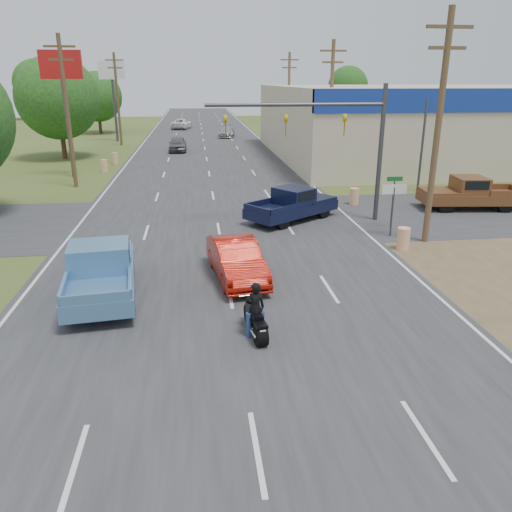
{
  "coord_description": "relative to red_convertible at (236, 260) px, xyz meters",
  "views": [
    {
      "loc": [
        -1.0,
        -8.17,
        7.16
      ],
      "look_at": [
        0.97,
        8.25,
        1.3
      ],
      "focal_mm": 35.0,
      "sensor_mm": 36.0,
      "label": 1
    }
  ],
  "objects": [
    {
      "name": "utility_pole_5",
      "position": [
        -9.86,
        18.54,
        4.57
      ],
      "size": [
        2.0,
        0.28,
        10.0
      ],
      "color": "#4C3823",
      "rests_on": "ground"
    },
    {
      "name": "red_convertible",
      "position": [
        0.0,
        0.0,
        0.0
      ],
      "size": [
        2.21,
        4.73,
        1.5
      ],
      "primitive_type": "imported",
      "rotation": [
        0.0,
        0.0,
        0.14
      ],
      "color": "#9E1207",
      "rests_on": "ground"
    },
    {
      "name": "street_name_sign",
      "position": [
        8.44,
        6.04,
        0.86
      ],
      "size": [
        0.8,
        0.08,
        2.61
      ],
      "color": "#3F3F44",
      "rests_on": "ground"
    },
    {
      "name": "lane_sign",
      "position": [
        7.84,
        4.54,
        1.15
      ],
      "size": [
        1.2,
        0.08,
        2.52
      ],
      "color": "#3F3F44",
      "rests_on": "ground"
    },
    {
      "name": "signal_mast",
      "position": [
        5.46,
        7.54,
        4.05
      ],
      "size": [
        9.12,
        0.4,
        7.0
      ],
      "color": "#3F3F44",
      "rests_on": "ground"
    },
    {
      "name": "tree_5",
      "position": [
        29.64,
        85.54,
        5.13
      ],
      "size": [
        7.98,
        7.98,
        9.88
      ],
      "color": "#422D19",
      "rests_on": "ground"
    },
    {
      "name": "motorcycle",
      "position": [
        0.18,
        -4.64,
        -0.29
      ],
      "size": [
        0.71,
        2.05,
        1.04
      ],
      "rotation": [
        0.0,
        0.0,
        0.16
      ],
      "color": "black",
      "rests_on": "ground"
    },
    {
      "name": "ground",
      "position": [
        -0.36,
        -9.46,
        -0.75
      ],
      "size": [
        200.0,
        200.0,
        0.0
      ],
      "primitive_type": "plane",
      "color": "#374B1E",
      "rests_on": "ground"
    },
    {
      "name": "tree_6",
      "position": [
        -30.36,
        85.54,
        5.76
      ],
      "size": [
        8.82,
        8.82,
        10.92
      ],
      "color": "#422D19",
      "rests_on": "ground"
    },
    {
      "name": "pole_sign_left_far",
      "position": [
        -10.86,
        46.54,
        6.42
      ],
      "size": [
        3.0,
        0.35,
        9.2
      ],
      "color": "#3F3F44",
      "rests_on": "ground"
    },
    {
      "name": "utility_pole_3",
      "position": [
        9.14,
        39.54,
        4.57
      ],
      "size": [
        2.0,
        0.28,
        10.0
      ],
      "color": "#4C3823",
      "rests_on": "ground"
    },
    {
      "name": "dirt_verge",
      "position": [
        10.64,
        0.54,
        -0.74
      ],
      "size": [
        8.0,
        18.0,
        0.01
      ],
      "primitive_type": "cube",
      "color": "brown",
      "rests_on": "ground"
    },
    {
      "name": "main_road",
      "position": [
        -0.36,
        30.54,
        -0.74
      ],
      "size": [
        15.0,
        180.0,
        0.02
      ],
      "primitive_type": "cube",
      "color": "#2D2D30",
      "rests_on": "ground"
    },
    {
      "name": "rider",
      "position": [
        0.17,
        -4.6,
        0.05
      ],
      "size": [
        0.64,
        0.47,
        1.6
      ],
      "primitive_type": "imported",
      "rotation": [
        0.0,
        0.0,
        3.3
      ],
      "color": "black",
      "rests_on": "ground"
    },
    {
      "name": "blue_pickup",
      "position": [
        -4.8,
        -0.95,
        0.2
      ],
      "size": [
        2.83,
        5.89,
        1.88
      ],
      "rotation": [
        0.0,
        0.0,
        0.12
      ],
      "color": "black",
      "rests_on": "ground"
    },
    {
      "name": "distant_car_silver",
      "position": [
        2.79,
        49.7,
        -0.06
      ],
      "size": [
        2.61,
        4.96,
        1.37
      ],
      "primitive_type": "imported",
      "rotation": [
        0.0,
        0.0,
        -0.15
      ],
      "color": "#9E9EA2",
      "rests_on": "ground"
    },
    {
      "name": "tree_1",
      "position": [
        -13.86,
        32.54,
        4.82
      ],
      "size": [
        7.56,
        7.56,
        9.36
      ],
      "color": "#422D19",
      "rests_on": "ground"
    },
    {
      "name": "pole_sign_left_near",
      "position": [
        -10.86,
        22.54,
        6.42
      ],
      "size": [
        3.0,
        0.35,
        9.2
      ],
      "color": "#3F3F44",
      "rests_on": "ground"
    },
    {
      "name": "distant_car_white",
      "position": [
        -3.36,
        62.2,
        -0.0
      ],
      "size": [
        3.32,
        5.71,
        1.49
      ],
      "primitive_type": "imported",
      "rotation": [
        0.0,
        0.0,
        2.98
      ],
      "color": "white",
      "rests_on": "ground"
    },
    {
      "name": "brown_pickup",
      "position": [
        14.29,
        9.26,
        0.2
      ],
      "size": [
        5.87,
        2.78,
        1.88
      ],
      "rotation": [
        0.0,
        0.0,
        1.46
      ],
      "color": "black",
      "rests_on": "ground"
    },
    {
      "name": "barrel_1",
      "position": [
        8.04,
        11.04,
        -0.25
      ],
      "size": [
        0.56,
        0.56,
        1.0
      ],
      "primitive_type": "cylinder",
      "color": "orange",
      "rests_on": "ground"
    },
    {
      "name": "barrel_2",
      "position": [
        -8.86,
        24.54,
        -0.25
      ],
      "size": [
        0.56,
        0.56,
        1.0
      ],
      "primitive_type": "cylinder",
      "color": "orange",
      "rests_on": "ground"
    },
    {
      "name": "cross_road",
      "position": [
        -0.36,
        8.54,
        -0.74
      ],
      "size": [
        120.0,
        10.0,
        0.02
      ],
      "primitive_type": "cube",
      "color": "#2D2D30",
      "rests_on": "ground"
    },
    {
      "name": "tree_2",
      "position": [
        -14.56,
        56.54,
        4.2
      ],
      "size": [
        6.72,
        6.72,
        8.32
      ],
      "color": "#422D19",
      "rests_on": "ground"
    },
    {
      "name": "utility_pole_1",
      "position": [
        9.14,
        3.54,
        4.57
      ],
      "size": [
        2.0,
        0.28,
        10.0
      ],
      "color": "#4C3823",
      "rests_on": "ground"
    },
    {
      "name": "barrel_0",
      "position": [
        7.64,
        2.54,
        -0.25
      ],
      "size": [
        0.56,
        0.56,
        1.0
      ],
      "primitive_type": "cylinder",
      "color": "orange",
      "rests_on": "ground"
    },
    {
      "name": "utility_pole_2",
      "position": [
        9.14,
        21.54,
        4.57
      ],
      "size": [
        2.0,
        0.28,
        10.0
      ],
      "color": "#4C3823",
      "rests_on": "ground"
    },
    {
      "name": "distant_car_grey",
      "position": [
        -3.23,
        36.33,
        0.01
      ],
      "size": [
        1.81,
        4.49,
        1.53
      ],
      "primitive_type": "imported",
      "rotation": [
        0.0,
        0.0,
        0.0
      ],
      "color": "#545459",
      "rests_on": "ground"
    },
    {
      "name": "navy_pickup",
      "position": [
        3.74,
        8.04,
        0.14
      ],
      "size": [
        5.49,
        4.77,
        1.76
      ],
      "rotation": [
        0.0,
        0.0,
        -0.94
      ],
      "color": "black",
      "rests_on": "ground"
    },
    {
      "name": "utility_pole_6",
      "position": [
        -9.86,
        42.54,
        4.57
      ],
      "size": [
        2.0,
        0.28,
        10.0
      ],
      "color": "#4C3823",
      "rests_on": "ground"
    },
    {
      "name": "barrel_3",
      "position": [
        -8.56,
        28.54,
        -0.25
      ],
      "size": [
        0.56,
        0.56,
        1.0
      ],
      "primitive_type": "cylinder",
      "color": "orange",
      "rests_on": "ground"
    }
  ]
}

